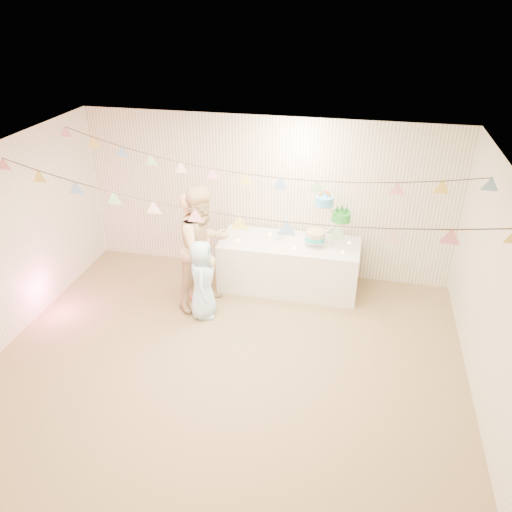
% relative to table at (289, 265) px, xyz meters
% --- Properties ---
extents(floor, '(6.00, 6.00, 0.00)m').
position_rel_table_xyz_m(floor, '(-0.47, -1.98, -0.40)').
color(floor, olive).
rests_on(floor, ground).
extents(ceiling, '(6.00, 6.00, 0.00)m').
position_rel_table_xyz_m(ceiling, '(-0.47, -1.98, 2.20)').
color(ceiling, white).
rests_on(ceiling, ground).
extents(back_wall, '(6.00, 6.00, 0.00)m').
position_rel_table_xyz_m(back_wall, '(-0.47, 0.52, 0.90)').
color(back_wall, white).
rests_on(back_wall, ground).
extents(front_wall, '(6.00, 6.00, 0.00)m').
position_rel_table_xyz_m(front_wall, '(-0.47, -4.48, 0.90)').
color(front_wall, white).
rests_on(front_wall, ground).
extents(left_wall, '(5.00, 5.00, 0.00)m').
position_rel_table_xyz_m(left_wall, '(-3.47, -1.98, 0.90)').
color(left_wall, white).
rests_on(left_wall, ground).
extents(right_wall, '(5.00, 5.00, 0.00)m').
position_rel_table_xyz_m(right_wall, '(2.53, -1.98, 0.90)').
color(right_wall, white).
rests_on(right_wall, ground).
extents(table, '(2.15, 0.86, 0.81)m').
position_rel_table_xyz_m(table, '(0.00, 0.00, 0.00)').
color(table, white).
rests_on(table, floor).
extents(cake_stand, '(0.72, 0.43, 0.81)m').
position_rel_table_xyz_m(cake_stand, '(0.55, 0.05, 0.75)').
color(cake_stand, silver).
rests_on(cake_stand, table).
extents(cake_bottom, '(0.31, 0.31, 0.15)m').
position_rel_table_xyz_m(cake_bottom, '(0.40, -0.01, 0.43)').
color(cake_bottom, '#2AC7B9').
rests_on(cake_bottom, cake_stand).
extents(cake_middle, '(0.27, 0.27, 0.22)m').
position_rel_table_xyz_m(cake_middle, '(0.73, 0.14, 0.70)').
color(cake_middle, green).
rests_on(cake_middle, cake_stand).
extents(cake_top_tier, '(0.25, 0.25, 0.19)m').
position_rel_table_xyz_m(cake_top_tier, '(0.49, 0.02, 0.97)').
color(cake_top_tier, '#46A9DD').
rests_on(cake_top_tier, cake_stand).
extents(platter, '(0.32, 0.32, 0.02)m').
position_rel_table_xyz_m(platter, '(-0.48, -0.05, 0.36)').
color(platter, white).
rests_on(platter, table).
extents(posy, '(0.15, 0.15, 0.17)m').
position_rel_table_xyz_m(posy, '(-0.17, 0.05, 0.43)').
color(posy, white).
rests_on(posy, table).
extents(person_adult_a, '(0.43, 0.63, 1.70)m').
position_rel_table_xyz_m(person_adult_a, '(-1.33, -0.55, 0.45)').
color(person_adult_a, '#FFB285').
rests_on(person_adult_a, floor).
extents(person_adult_b, '(1.09, 1.16, 1.89)m').
position_rel_table_xyz_m(person_adult_b, '(-1.14, -0.73, 0.54)').
color(person_adult_b, '#D3B381').
rests_on(person_adult_b, floor).
extents(person_child, '(0.50, 0.65, 1.20)m').
position_rel_table_xyz_m(person_child, '(-1.09, -1.04, 0.20)').
color(person_child, '#B4DEFF').
rests_on(person_child, floor).
extents(bunting_back, '(5.60, 1.10, 0.40)m').
position_rel_table_xyz_m(bunting_back, '(-0.47, -0.88, 1.95)').
color(bunting_back, pink).
rests_on(bunting_back, ceiling).
extents(bunting_front, '(5.60, 0.90, 0.36)m').
position_rel_table_xyz_m(bunting_front, '(-0.47, -2.18, 1.92)').
color(bunting_front, '#72A5E5').
rests_on(bunting_front, ceiling).
extents(tealight_0, '(0.04, 0.04, 0.03)m').
position_rel_table_xyz_m(tealight_0, '(-0.80, -0.15, 0.42)').
color(tealight_0, '#FFD88C').
rests_on(tealight_0, table).
extents(tealight_1, '(0.04, 0.04, 0.03)m').
position_rel_table_xyz_m(tealight_1, '(-0.35, 0.18, 0.42)').
color(tealight_1, '#FFD88C').
rests_on(tealight_1, table).
extents(tealight_2, '(0.04, 0.04, 0.03)m').
position_rel_table_xyz_m(tealight_2, '(0.10, -0.22, 0.42)').
color(tealight_2, '#FFD88C').
rests_on(tealight_2, table).
extents(tealight_3, '(0.04, 0.04, 0.03)m').
position_rel_table_xyz_m(tealight_3, '(0.35, 0.22, 0.42)').
color(tealight_3, '#FFD88C').
rests_on(tealight_3, table).
extents(tealight_4, '(0.04, 0.04, 0.03)m').
position_rel_table_xyz_m(tealight_4, '(0.82, -0.18, 0.42)').
color(tealight_4, '#FFD88C').
rests_on(tealight_4, table).
extents(tealight_5, '(0.04, 0.04, 0.03)m').
position_rel_table_xyz_m(tealight_5, '(0.90, 0.15, 0.42)').
color(tealight_5, '#FFD88C').
rests_on(tealight_5, table).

